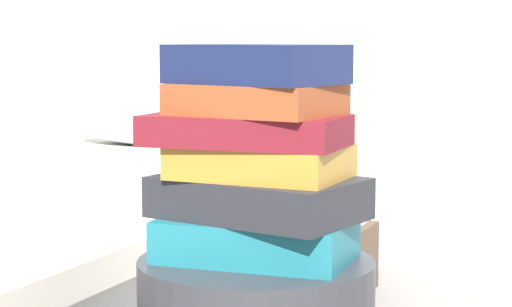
{
  "coord_description": "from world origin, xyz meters",
  "views": [
    {
      "loc": [
        0.66,
        -1.23,
        0.83
      ],
      "look_at": [
        0.0,
        0.0,
        0.66
      ],
      "focal_mm": 67.37,
      "sensor_mm": 36.0,
      "label": 1
    }
  ],
  "objects": [
    {
      "name": "bed",
      "position": [
        -1.13,
        0.67,
        0.23
      ],
      "size": [
        1.68,
        2.11,
        0.62
      ],
      "rotation": [
        0.0,
        0.0,
        0.08
      ],
      "color": "#4C3828",
      "rests_on": "ground_plane"
    },
    {
      "name": "book_teal",
      "position": [
        -0.0,
        -0.0,
        0.53
      ],
      "size": [
        0.3,
        0.21,
        0.06
      ],
      "primitive_type": "cube",
      "rotation": [
        0.0,
        0.0,
        0.15
      ],
      "color": "#1E727F",
      "rests_on": "side_table"
    },
    {
      "name": "book_charcoal",
      "position": [
        -0.0,
        0.01,
        0.59
      ],
      "size": [
        0.31,
        0.22,
        0.06
      ],
      "primitive_type": "cube",
      "rotation": [
        0.0,
        0.0,
        -0.1
      ],
      "color": "#28282D",
      "rests_on": "book_teal"
    },
    {
      "name": "book_ochre",
      "position": [
        0.01,
        0.01,
        0.64
      ],
      "size": [
        0.25,
        0.18,
        0.05
      ],
      "primitive_type": "cube",
      "rotation": [
        0.0,
        0.0,
        0.07
      ],
      "color": "#B7842D",
      "rests_on": "book_charcoal"
    },
    {
      "name": "book_maroon",
      "position": [
        -0.01,
        -0.01,
        0.69
      ],
      "size": [
        0.3,
        0.19,
        0.04
      ],
      "primitive_type": "cube",
      "rotation": [
        0.0,
        0.0,
        0.12
      ],
      "color": "maroon",
      "rests_on": "book_ochre"
    },
    {
      "name": "book_rust",
      "position": [
        -0.0,
        0.0,
        0.74
      ],
      "size": [
        0.23,
        0.17,
        0.05
      ],
      "primitive_type": "cube",
      "rotation": [
        0.0,
        0.0,
        -0.04
      ],
      "color": "#994723",
      "rests_on": "book_maroon"
    },
    {
      "name": "book_navy",
      "position": [
        0.0,
        0.0,
        0.79
      ],
      "size": [
        0.26,
        0.19,
        0.06
      ],
      "primitive_type": "cube",
      "rotation": [
        0.0,
        0.0,
        -0.14
      ],
      "color": "#19234C",
      "rests_on": "book_rust"
    }
  ]
}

